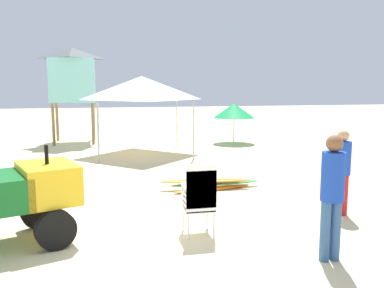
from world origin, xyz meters
TOP-DOWN VIEW (x-y plane):
  - ground at (0.00, 0.00)m, footprint 80.00×80.00m
  - stacked_plastic_chairs at (0.59, 0.13)m, footprint 0.48×0.48m
  - surfboard_pile at (1.56, 3.03)m, footprint 2.46×0.66m
  - lifeguard_near_left at (3.42, 0.63)m, footprint 0.32×0.32m
  - lifeguard_near_center at (2.14, -1.14)m, footprint 0.32×0.32m
  - popup_canopy at (0.52, 8.61)m, footprint 3.13×3.13m
  - lifeguard_tower at (-2.03, 12.05)m, footprint 1.98×1.98m
  - beach_umbrella_left at (4.56, 10.44)m, footprint 1.75×1.75m
  - traffic_cone_near at (3.94, 1.77)m, footprint 0.41×0.41m

SIDE VIEW (x-z plane):
  - ground at x=0.00m, z-range 0.00..0.00m
  - surfboard_pile at x=1.56m, z-range 0.00..0.24m
  - traffic_cone_near at x=3.94m, z-range 0.00..0.59m
  - stacked_plastic_chairs at x=0.59m, z-range 0.10..1.30m
  - lifeguard_near_left at x=3.42m, z-range 0.12..1.73m
  - lifeguard_near_center at x=2.14m, z-range 0.14..1.90m
  - beach_umbrella_left at x=4.56m, z-range 0.53..2.21m
  - popup_canopy at x=0.52m, z-range 0.96..3.70m
  - lifeguard_tower at x=-2.03m, z-range 0.87..4.85m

